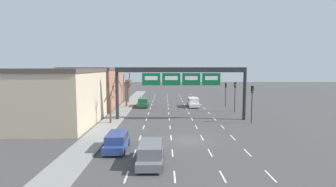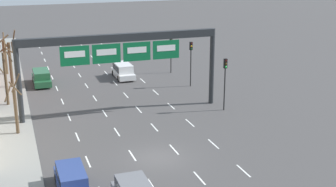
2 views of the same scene
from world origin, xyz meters
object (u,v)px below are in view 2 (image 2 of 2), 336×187
(suv_green, at_px, (41,77))
(suv_white, at_px, (123,70))
(tree_bare_third, at_px, (11,59))
(tree_bare_furthest, at_px, (5,76))
(traffic_light_near_gantry, at_px, (191,55))
(traffic_light_far_end, at_px, (225,74))
(tree_bare_closest, at_px, (15,107))
(tree_bare_second, at_px, (5,55))
(suv_blue, at_px, (72,179))
(sign_gantry, at_px, (121,49))
(traffic_light_mid_block, at_px, (171,47))

(suv_green, bearing_deg, suv_white, -0.57)
(tree_bare_third, bearing_deg, tree_bare_furthest, -95.79)
(tree_bare_third, bearing_deg, traffic_light_near_gantry, -17.03)
(traffic_light_far_end, relative_size, tree_bare_closest, 1.00)
(traffic_light_near_gantry, distance_m, tree_bare_closest, 20.96)
(traffic_light_near_gantry, relative_size, tree_bare_second, 1.07)
(suv_blue, height_order, tree_bare_furthest, tree_bare_furthest)
(suv_green, relative_size, tree_bare_furthest, 0.81)
(sign_gantry, distance_m, tree_bare_second, 21.42)
(sign_gantry, relative_size, traffic_light_mid_block, 4.07)
(tree_bare_third, xyz_separation_m, tree_bare_furthest, (-0.66, -6.52, -0.19))
(suv_white, relative_size, traffic_light_near_gantry, 0.96)
(suv_blue, distance_m, tree_bare_third, 26.13)
(sign_gantry, relative_size, suv_white, 3.85)
(suv_green, xyz_separation_m, tree_bare_furthest, (-3.77, -6.83, 2.11))
(suv_white, distance_m, traffic_light_far_end, 16.26)
(traffic_light_near_gantry, distance_m, traffic_light_far_end, 8.79)
(traffic_light_far_end, height_order, tree_bare_third, tree_bare_third)
(suv_green, height_order, tree_bare_furthest, tree_bare_furthest)
(suv_blue, relative_size, tree_bare_furthest, 0.78)
(suv_green, xyz_separation_m, traffic_light_near_gantry, (15.79, -6.10, 2.64))
(tree_bare_closest, distance_m, tree_bare_furthest, 8.24)
(suv_green, distance_m, traffic_light_near_gantry, 17.13)
(suv_white, distance_m, tree_bare_third, 12.79)
(sign_gantry, bearing_deg, traffic_light_far_end, -14.25)
(tree_bare_closest, bearing_deg, suv_white, 49.80)
(sign_gantry, xyz_separation_m, traffic_light_far_end, (9.33, -2.37, -2.53))
(traffic_light_far_end, xyz_separation_m, tree_bare_second, (-19.43, 20.92, -1.05))
(suv_blue, distance_m, tree_bare_second, 32.44)
(tree_bare_closest, bearing_deg, tree_bare_furthest, 94.37)
(traffic_light_far_end, distance_m, tree_bare_third, 23.80)
(suv_blue, height_order, traffic_light_mid_block, traffic_light_mid_block)
(traffic_light_mid_block, relative_size, tree_bare_third, 0.72)
(traffic_light_far_end, relative_size, tree_bare_furthest, 0.86)
(suv_green, distance_m, tree_bare_second, 7.26)
(suv_white, xyz_separation_m, traffic_light_far_end, (6.22, -14.80, 2.59))
(sign_gantry, height_order, suv_green, sign_gantry)
(suv_green, xyz_separation_m, traffic_light_mid_block, (15.74, 0.38, 2.33))
(traffic_light_mid_block, xyz_separation_m, traffic_light_far_end, (-0.03, -15.27, 0.30))
(traffic_light_far_end, distance_m, tree_bare_second, 28.57)
(sign_gantry, xyz_separation_m, tree_bare_third, (-9.48, 12.21, -2.85))
(traffic_light_near_gantry, bearing_deg, tree_bare_furthest, -177.84)
(suv_green, distance_m, traffic_light_mid_block, 15.92)
(sign_gantry, bearing_deg, traffic_light_mid_block, 54.01)
(suv_blue, relative_size, tree_bare_second, 0.97)
(traffic_light_mid_block, bearing_deg, traffic_light_near_gantry, -89.58)
(sign_gantry, relative_size, tree_bare_furthest, 3.18)
(traffic_light_near_gantry, distance_m, tree_bare_furthest, 19.58)
(tree_bare_second, relative_size, tree_bare_third, 0.74)
(suv_green, distance_m, tree_bare_closest, 15.43)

